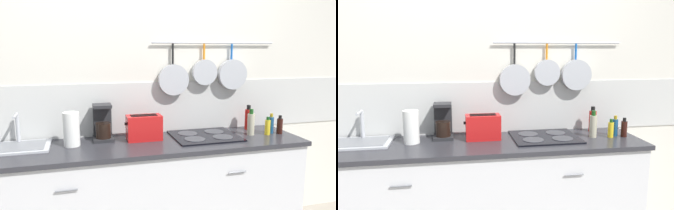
% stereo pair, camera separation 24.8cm
% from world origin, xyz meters
% --- Properties ---
extents(wall_back, '(7.20, 0.14, 2.60)m').
position_xyz_m(wall_back, '(0.00, 0.33, 1.27)').
color(wall_back, silver).
rests_on(wall_back, ground_plane).
extents(cabinet_base, '(2.41, 0.57, 0.86)m').
position_xyz_m(cabinet_base, '(0.00, -0.00, 0.43)').
color(cabinet_base, silver).
rests_on(cabinet_base, ground_plane).
extents(countertop, '(2.45, 0.59, 0.03)m').
position_xyz_m(countertop, '(0.00, 0.00, 0.87)').
color(countertop, '#2D2D33').
rests_on(countertop, cabinet_base).
extents(sink_basin, '(0.47, 0.33, 0.24)m').
position_xyz_m(sink_basin, '(-0.95, 0.12, 0.91)').
color(sink_basin, '#B7BABF').
rests_on(sink_basin, countertop).
extents(paper_towel_roll, '(0.12, 0.12, 0.25)m').
position_xyz_m(paper_towel_roll, '(-0.56, 0.08, 1.02)').
color(paper_towel_roll, white).
rests_on(paper_towel_roll, countertop).
extents(coffee_maker, '(0.16, 0.19, 0.28)m').
position_xyz_m(coffee_maker, '(-0.33, 0.20, 1.01)').
color(coffee_maker, '#262628').
rests_on(coffee_maker, countertop).
extents(toaster, '(0.29, 0.14, 0.20)m').
position_xyz_m(toaster, '(-0.02, 0.10, 0.99)').
color(toaster, red).
rests_on(toaster, countertop).
extents(cooktop, '(0.53, 0.45, 0.01)m').
position_xyz_m(cooktop, '(0.48, 0.06, 0.90)').
color(cooktop, black).
rests_on(cooktop, countertop).
extents(bottle_vinegar, '(0.06, 0.06, 0.22)m').
position_xyz_m(bottle_vinegar, '(0.87, 0.01, 0.99)').
color(bottle_vinegar, '#BFB799').
rests_on(bottle_vinegar, countertop).
extents(bottle_cooking_wine, '(0.06, 0.06, 0.22)m').
position_xyz_m(bottle_cooking_wine, '(0.94, 0.19, 0.99)').
color(bottle_cooking_wine, red).
rests_on(bottle_cooking_wine, countertop).
extents(bottle_sesame_oil, '(0.04, 0.04, 0.15)m').
position_xyz_m(bottle_sesame_oil, '(1.01, -0.02, 0.96)').
color(bottle_sesame_oil, yellow).
rests_on(bottle_sesame_oil, countertop).
extents(bottle_hot_sauce, '(0.04, 0.04, 0.17)m').
position_xyz_m(bottle_hot_sauce, '(1.06, 0.02, 0.96)').
color(bottle_hot_sauce, navy).
rests_on(bottle_hot_sauce, countertop).
extents(bottle_dish_soap, '(0.05, 0.05, 0.16)m').
position_xyz_m(bottle_dish_soap, '(1.12, -0.02, 0.96)').
color(bottle_dish_soap, '#33140F').
rests_on(bottle_dish_soap, countertop).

